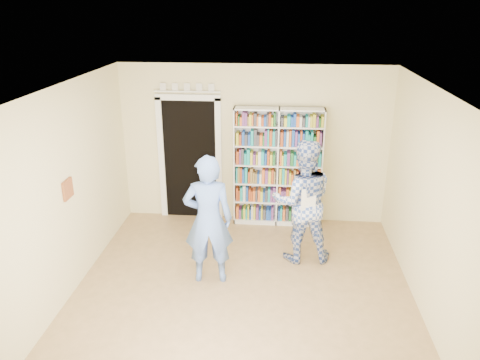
# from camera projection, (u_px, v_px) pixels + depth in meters

# --- Properties ---
(floor) EXTENTS (5.00, 5.00, 0.00)m
(floor) POSITION_uv_depth(u_px,v_px,m) (241.00, 300.00, 6.07)
(floor) COLOR olive
(floor) RESTS_ON ground
(ceiling) EXTENTS (5.00, 5.00, 0.00)m
(ceiling) POSITION_uv_depth(u_px,v_px,m) (241.00, 93.00, 5.09)
(ceiling) COLOR white
(ceiling) RESTS_ON wall_back
(wall_back) EXTENTS (4.50, 0.00, 4.50)m
(wall_back) POSITION_uv_depth(u_px,v_px,m) (254.00, 145.00, 7.90)
(wall_back) COLOR beige
(wall_back) RESTS_ON floor
(wall_left) EXTENTS (0.00, 5.00, 5.00)m
(wall_left) POSITION_uv_depth(u_px,v_px,m) (60.00, 199.00, 5.77)
(wall_left) COLOR beige
(wall_left) RESTS_ON floor
(wall_right) EXTENTS (0.00, 5.00, 5.00)m
(wall_right) POSITION_uv_depth(u_px,v_px,m) (435.00, 213.00, 5.39)
(wall_right) COLOR beige
(wall_right) RESTS_ON floor
(bookshelf) EXTENTS (1.47, 0.28, 2.03)m
(bookshelf) POSITION_uv_depth(u_px,v_px,m) (278.00, 167.00, 7.84)
(bookshelf) COLOR white
(bookshelf) RESTS_ON floor
(doorway) EXTENTS (1.10, 0.08, 2.43)m
(doorway) POSITION_uv_depth(u_px,v_px,m) (190.00, 153.00, 8.04)
(doorway) COLOR black
(doorway) RESTS_ON floor
(wall_art) EXTENTS (0.03, 0.25, 0.25)m
(wall_art) POSITION_uv_depth(u_px,v_px,m) (68.00, 189.00, 5.93)
(wall_art) COLOR brown
(wall_art) RESTS_ON wall_left
(man_blue) EXTENTS (0.71, 0.51, 1.82)m
(man_blue) POSITION_uv_depth(u_px,v_px,m) (208.00, 220.00, 6.22)
(man_blue) COLOR #5D80CE
(man_blue) RESTS_ON floor
(man_plaid) EXTENTS (0.96, 0.79, 1.85)m
(man_plaid) POSITION_uv_depth(u_px,v_px,m) (303.00, 202.00, 6.75)
(man_plaid) COLOR #33509E
(man_plaid) RESTS_ON floor
(paper_sheet) EXTENTS (0.21, 0.10, 0.32)m
(paper_sheet) POSITION_uv_depth(u_px,v_px,m) (309.00, 199.00, 6.44)
(paper_sheet) COLOR white
(paper_sheet) RESTS_ON man_plaid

